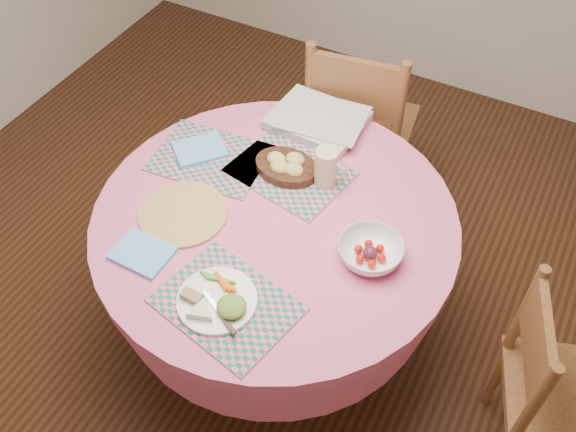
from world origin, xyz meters
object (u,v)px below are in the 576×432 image
object	(u,v)px
bread_bowl	(286,166)
dinner_plate	(218,301)
chair_right	(551,390)
chair_back	(358,127)
fruit_bowl	(370,252)
wicker_trivet	(183,214)
latte_mug	(327,167)
dining_table	(276,253)

from	to	relation	value
bread_bowl	dinner_plate	bearing A→B (deg)	-81.70
chair_right	chair_back	size ratio (longest dim) A/B	0.87
chair_right	fruit_bowl	distance (m)	0.74
wicker_trivet	latte_mug	xyz separation A→B (m)	(0.36, 0.36, 0.07)
chair_right	bread_bowl	size ratio (longest dim) A/B	3.72
bread_bowl	latte_mug	xyz separation A→B (m)	(0.15, 0.02, 0.04)
chair_right	dinner_plate	distance (m)	1.11
chair_back	dinner_plate	xyz separation A→B (m)	(0.06, -1.21, 0.26)
chair_right	wicker_trivet	world-z (taller)	chair_right
bread_bowl	fruit_bowl	xyz separation A→B (m)	(0.42, -0.22, -0.00)
dinner_plate	fruit_bowl	xyz separation A→B (m)	(0.33, 0.38, 0.01)
dinner_plate	fruit_bowl	distance (m)	0.50
dinner_plate	fruit_bowl	size ratio (longest dim) A/B	1.12
dinner_plate	latte_mug	size ratio (longest dim) A/B	1.71
chair_back	wicker_trivet	distance (m)	1.02
chair_back	bread_bowl	size ratio (longest dim) A/B	4.25
chair_back	latte_mug	size ratio (longest dim) A/B	6.89
dining_table	chair_right	distance (m)	1.02
dinner_plate	latte_mug	distance (m)	0.62
fruit_bowl	bread_bowl	bearing A→B (deg)	152.26
dinner_plate	chair_right	bearing A→B (deg)	21.35
chair_right	latte_mug	xyz separation A→B (m)	(-0.93, 0.23, 0.38)
chair_back	latte_mug	bearing A→B (deg)	92.90
bread_bowl	chair_back	bearing A→B (deg)	87.34
dining_table	latte_mug	bearing A→B (deg)	69.85
chair_right	latte_mug	distance (m)	1.03
chair_back	bread_bowl	xyz separation A→B (m)	(-0.03, -0.62, 0.27)
dining_table	latte_mug	world-z (taller)	latte_mug
latte_mug	chair_back	bearing A→B (deg)	101.17
dinner_plate	bread_bowl	size ratio (longest dim) A/B	1.06
dining_table	chair_back	xyz separation A→B (m)	(-0.04, 0.82, -0.05)
dining_table	fruit_bowl	size ratio (longest dim) A/B	5.69
chair_right	latte_mug	world-z (taller)	latte_mug
wicker_trivet	chair_back	bearing A→B (deg)	75.94
wicker_trivet	dining_table	bearing A→B (deg)	26.31
dinner_plate	bread_bowl	bearing A→B (deg)	98.30
dinner_plate	bread_bowl	distance (m)	0.60
dining_table	fruit_bowl	distance (m)	0.42
dining_table	fruit_bowl	world-z (taller)	fruit_bowl
chair_back	latte_mug	world-z (taller)	chair_back
wicker_trivet	bread_bowl	bearing A→B (deg)	58.21
wicker_trivet	fruit_bowl	xyz separation A→B (m)	(0.63, 0.12, 0.03)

